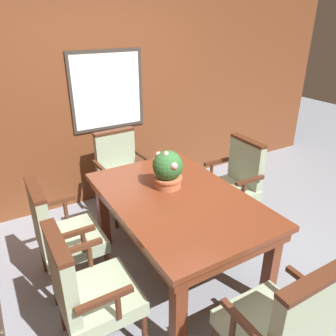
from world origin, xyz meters
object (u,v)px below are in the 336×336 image
at_px(chair_head_near, 281,325).
at_px(chair_right_far, 235,181).
at_px(chair_left_near, 86,289).
at_px(chair_head_far, 121,171).
at_px(chair_left_far, 60,232).
at_px(dining_table, 177,207).
at_px(potted_plant, 168,169).

relative_size(chair_head_near, chair_right_far, 1.00).
relative_size(chair_right_far, chair_left_near, 1.00).
bearing_deg(chair_head_far, chair_left_far, -139.44).
relative_size(dining_table, chair_right_far, 1.66).
distance_m(chair_head_far, chair_head_near, 2.38).
xyz_separation_m(dining_table, chair_right_far, (0.94, 0.34, -0.15)).
bearing_deg(chair_left_near, chair_right_far, -69.57).
bearing_deg(dining_table, chair_left_far, 158.16).
bearing_deg(potted_plant, chair_left_far, 169.79).
xyz_separation_m(chair_head_far, chair_left_near, (-0.90, -1.55, 0.00)).
height_order(chair_head_near, chair_left_near, same).
relative_size(chair_head_far, chair_head_near, 1.00).
bearing_deg(potted_plant, dining_table, -96.30).
height_order(dining_table, chair_head_near, chair_head_near).
distance_m(chair_head_near, chair_left_near, 1.21).
relative_size(chair_left_far, potted_plant, 2.83).
height_order(dining_table, chair_left_far, chair_left_far).
bearing_deg(chair_left_far, dining_table, -111.80).
bearing_deg(chair_left_near, chair_head_near, -133.25).
relative_size(dining_table, chair_left_near, 1.66).
relative_size(chair_head_far, potted_plant, 2.83).
bearing_deg(dining_table, chair_head_far, 90.45).
height_order(chair_head_far, potted_plant, potted_plant).
bearing_deg(chair_left_far, chair_head_near, -150.50).
bearing_deg(dining_table, chair_right_far, 19.78).
bearing_deg(chair_head_far, chair_left_near, -122.77).
xyz_separation_m(chair_head_far, potted_plant, (0.03, -1.00, 0.42)).
height_order(chair_left_far, chair_left_near, same).
height_order(dining_table, potted_plant, potted_plant).
height_order(chair_head_near, chair_right_far, same).
relative_size(chair_head_near, potted_plant, 2.83).
bearing_deg(dining_table, potted_plant, 83.70).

